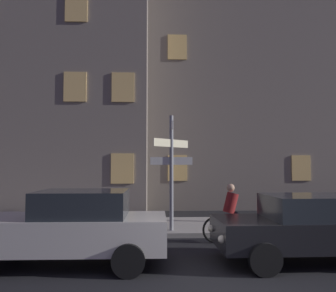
% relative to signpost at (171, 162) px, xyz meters
% --- Properties ---
extents(sidewalk_kerb, '(40.00, 3.18, 0.14)m').
position_rel_signpost_xyz_m(sidewalk_kerb, '(0.62, 1.09, -2.16)').
color(sidewalk_kerb, '#9E9991').
rests_on(sidewalk_kerb, ground_plane).
extents(signpost, '(1.30, 1.21, 3.53)m').
position_rel_signpost_xyz_m(signpost, '(0.00, 0.00, 0.00)').
color(signpost, gray).
rests_on(signpost, sidewalk_kerb).
extents(car_near_left, '(4.54, 2.02, 1.46)m').
position_rel_signpost_xyz_m(car_near_left, '(3.06, -3.17, -1.44)').
color(car_near_left, black).
rests_on(car_near_left, ground_plane).
extents(car_side_parked, '(4.40, 1.91, 1.58)m').
position_rel_signpost_xyz_m(car_side_parked, '(-2.35, -3.20, -1.41)').
color(car_side_parked, beige).
rests_on(car_side_parked, ground_plane).
extents(cyclist, '(1.82, 0.37, 1.61)m').
position_rel_signpost_xyz_m(cyclist, '(1.63, -1.13, -1.48)').
color(cyclist, black).
rests_on(cyclist, ground_plane).
extents(building_left_block, '(9.57, 8.43, 16.10)m').
position_rel_signpost_xyz_m(building_left_block, '(-5.63, 7.42, 5.82)').
color(building_left_block, slate).
rests_on(building_left_block, ground_plane).
extents(building_right_block, '(11.79, 6.30, 20.33)m').
position_rel_signpost_xyz_m(building_right_block, '(4.98, 8.71, 7.94)').
color(building_right_block, slate).
rests_on(building_right_block, ground_plane).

